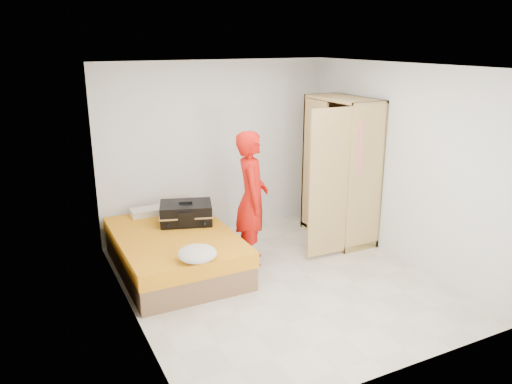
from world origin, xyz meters
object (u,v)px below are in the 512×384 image
bed (175,251)px  wardrobe (339,174)px  round_cushion (197,254)px  person (252,199)px  suitcase (186,213)px

bed → wardrobe: bearing=-1.0°
round_cushion → person: bearing=33.9°
suitcase → wardrobe: bearing=8.8°
suitcase → round_cushion: size_ratio=1.87×
bed → person: (1.00, -0.22, 0.64)m
person → bed: bearing=101.0°
bed → wardrobe: size_ratio=0.96×
bed → suitcase: (0.27, 0.31, 0.38)m
wardrobe → person: wardrobe is taller
person → suitcase: (-0.73, 0.53, -0.26)m
suitcase → person: bearing=-18.4°
bed → person: person is taller
round_cushion → suitcase: bearing=76.9°
person → round_cushion: (-1.01, -0.68, -0.31)m
wardrobe → bed: bearing=179.0°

